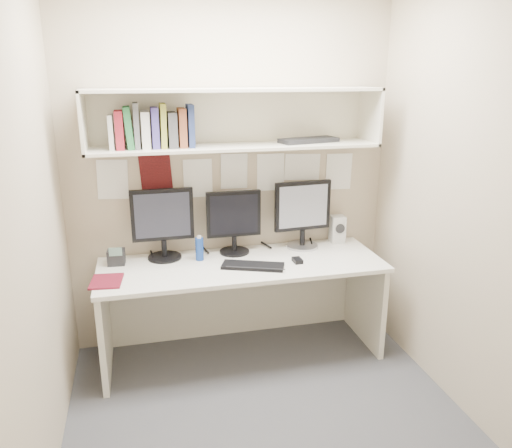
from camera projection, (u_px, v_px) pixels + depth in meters
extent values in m
cube|color=#414246|center=(264.00, 407.00, 3.14)|extent=(2.40, 2.00, 0.01)
cube|color=tan|center=(231.00, 174.00, 3.69)|extent=(2.40, 0.02, 2.60)
cube|color=tan|center=(333.00, 277.00, 1.83)|extent=(2.40, 0.02, 2.60)
cube|color=tan|center=(33.00, 223.00, 2.50)|extent=(0.02, 2.00, 2.60)
cube|color=tan|center=(456.00, 196.00, 3.03)|extent=(0.02, 2.00, 2.60)
cube|color=silver|center=(242.00, 265.00, 3.53)|extent=(2.00, 0.70, 0.03)
cube|color=beige|center=(234.00, 293.00, 3.94)|extent=(1.96, 0.02, 0.70)
cube|color=beige|center=(236.00, 146.00, 3.45)|extent=(2.00, 0.38, 0.02)
cube|color=beige|center=(236.00, 90.00, 3.33)|extent=(2.00, 0.38, 0.02)
cube|color=beige|center=(231.00, 116.00, 3.56)|extent=(2.00, 0.02, 0.40)
cube|color=beige|center=(83.00, 122.00, 3.17)|extent=(0.02, 0.38, 0.40)
cube|color=beige|center=(370.00, 116.00, 3.61)|extent=(0.02, 0.38, 0.40)
cylinder|color=black|center=(165.00, 257.00, 3.61)|extent=(0.24, 0.24, 0.02)
cylinder|color=black|center=(164.00, 248.00, 3.59)|extent=(0.04, 0.04, 0.12)
cube|color=black|center=(162.00, 215.00, 3.53)|extent=(0.44, 0.04, 0.37)
cube|color=black|center=(162.00, 215.00, 3.51)|extent=(0.38, 0.01, 0.32)
cylinder|color=black|center=(234.00, 252.00, 3.73)|extent=(0.22, 0.22, 0.02)
cylinder|color=black|center=(234.00, 244.00, 3.71)|extent=(0.04, 0.04, 0.11)
cube|color=black|center=(234.00, 214.00, 3.65)|extent=(0.40, 0.04, 0.34)
cube|color=black|center=(234.00, 215.00, 3.63)|extent=(0.35, 0.01, 0.29)
cylinder|color=#A5A5AA|center=(302.00, 246.00, 3.84)|extent=(0.24, 0.24, 0.02)
cylinder|color=black|center=(302.00, 237.00, 3.82)|extent=(0.04, 0.04, 0.12)
cube|color=black|center=(303.00, 206.00, 3.76)|extent=(0.44, 0.07, 0.37)
cube|color=#B0B0B5|center=(304.00, 206.00, 3.74)|extent=(0.39, 0.03, 0.32)
cube|color=black|center=(253.00, 266.00, 3.44)|extent=(0.45, 0.30, 0.02)
cube|color=black|center=(297.00, 260.00, 3.53)|extent=(0.06, 0.09, 0.03)
cube|color=#B5B6B1|center=(337.00, 229.00, 3.93)|extent=(0.11, 0.11, 0.21)
cylinder|color=black|center=(340.00, 229.00, 3.87)|extent=(0.08, 0.01, 0.08)
cylinder|color=navy|center=(199.00, 249.00, 3.56)|extent=(0.06, 0.06, 0.17)
cylinder|color=white|center=(199.00, 237.00, 3.53)|extent=(0.03, 0.03, 0.02)
cube|color=maroon|center=(107.00, 281.00, 3.20)|extent=(0.22, 0.26, 0.01)
cube|color=black|center=(116.00, 257.00, 3.48)|extent=(0.12, 0.11, 0.11)
cube|color=#4C6659|center=(115.00, 252.00, 3.42)|extent=(0.09, 0.02, 0.06)
cube|color=beige|center=(111.00, 132.00, 3.23)|extent=(0.03, 0.18, 0.22)
cube|color=maroon|center=(119.00, 130.00, 3.23)|extent=(0.05, 0.18, 0.25)
cube|color=#236936|center=(129.00, 128.00, 3.24)|extent=(0.04, 0.18, 0.27)
cube|color=#4F5155|center=(136.00, 126.00, 3.25)|extent=(0.03, 0.18, 0.29)
cube|color=silver|center=(145.00, 130.00, 3.27)|extent=(0.05, 0.18, 0.24)
cube|color=#43388C|center=(155.00, 128.00, 3.28)|extent=(0.05, 0.18, 0.26)
cube|color=#9A9E34|center=(163.00, 126.00, 3.29)|extent=(0.04, 0.18, 0.29)
cube|color=#424244|center=(172.00, 130.00, 3.31)|extent=(0.06, 0.18, 0.23)
cube|color=brown|center=(182.00, 128.00, 3.32)|extent=(0.05, 0.18, 0.25)
cube|color=navy|center=(190.00, 126.00, 3.33)|extent=(0.04, 0.18, 0.28)
cube|color=black|center=(309.00, 140.00, 3.57)|extent=(0.45, 0.25, 0.03)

